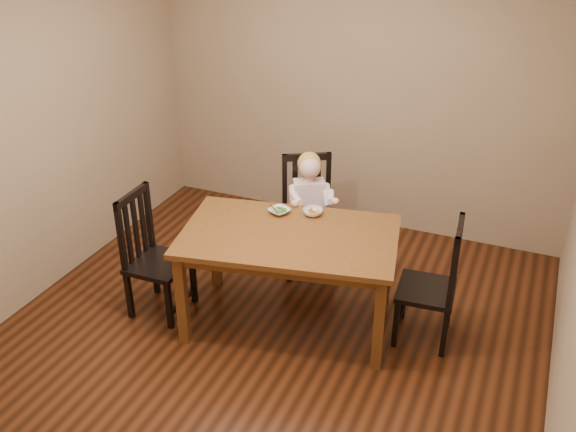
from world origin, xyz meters
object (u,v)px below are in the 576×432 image
at_px(chair_child, 308,216).
at_px(chair_left, 153,256).
at_px(bowl_peas, 279,211).
at_px(dining_table, 289,244).
at_px(toddler, 309,203).
at_px(bowl_veg, 313,212).
at_px(chair_right, 434,285).

xyz_separation_m(chair_child, chair_left, (-0.87, -1.08, -0.00)).
xyz_separation_m(chair_left, bowl_peas, (0.85, 0.52, 0.32)).
height_order(dining_table, toddler, toddler).
distance_m(dining_table, toddler, 0.80).
bearing_deg(bowl_peas, chair_child, 87.68).
relative_size(chair_left, bowl_veg, 6.65).
relative_size(chair_child, bowl_veg, 6.70).
relative_size(chair_left, bowl_peas, 6.52).
distance_m(dining_table, bowl_peas, 0.35).
relative_size(chair_child, toddler, 1.72).
xyz_separation_m(dining_table, bowl_veg, (0.05, 0.34, 0.12)).
bearing_deg(dining_table, chair_left, -166.51).
bearing_deg(dining_table, chair_right, 12.09).
bearing_deg(chair_child, bowl_peas, 58.32).
distance_m(chair_right, bowl_veg, 1.06).
bearing_deg(bowl_peas, chair_left, -148.68).
bearing_deg(bowl_peas, bowl_veg, 17.37).
distance_m(chair_child, chair_left, 1.39).
bearing_deg(bowl_veg, toddler, 114.19).
distance_m(chair_left, bowl_peas, 1.05).
bearing_deg(bowl_peas, chair_right, -1.95).
xyz_separation_m(dining_table, bowl_peas, (-0.20, 0.27, 0.11)).
relative_size(dining_table, bowl_peas, 11.09).
height_order(chair_child, bowl_peas, chair_child).
xyz_separation_m(chair_right, bowl_veg, (-1.00, 0.12, 0.34)).
bearing_deg(toddler, chair_right, 125.43).
xyz_separation_m(toddler, bowl_peas, (-0.05, -0.52, 0.16)).
height_order(chair_left, bowl_veg, chair_left).
bearing_deg(toddler, chair_child, -90.00).
bearing_deg(chair_left, bowl_veg, 117.18).
bearing_deg(bowl_veg, dining_table, -98.64).
height_order(dining_table, chair_left, chair_left).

